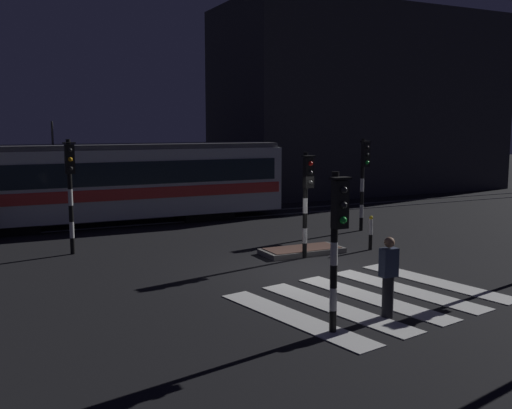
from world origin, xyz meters
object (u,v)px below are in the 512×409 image
object	(u,v)px
traffic_light_corner_far_left	(70,179)
bollard_island_edge	(371,233)
pedestrian_waiting_at_kerb	(388,277)
traffic_light_corner_far_right	(364,170)
tram	(111,182)
traffic_light_median_centre	(307,189)
traffic_light_kerb_mid_left	(337,229)

from	to	relation	value
traffic_light_corner_far_left	bollard_island_edge	xyz separation A→B (m)	(8.76, -3.48, -1.80)
pedestrian_waiting_at_kerb	bollard_island_edge	bearing A→B (deg)	55.96
traffic_light_corner_far_right	traffic_light_corner_far_left	world-z (taller)	traffic_light_corner_far_left
tram	traffic_light_corner_far_left	bearing A→B (deg)	-114.29
tram	pedestrian_waiting_at_kerb	distance (m)	14.54
pedestrian_waiting_at_kerb	traffic_light_corner_far_left	bearing A→B (deg)	118.38
traffic_light_corner_far_right	traffic_light_median_centre	world-z (taller)	traffic_light_corner_far_right
traffic_light_corner_far_left	traffic_light_kerb_mid_left	bearing A→B (deg)	-70.24
tram	traffic_light_median_centre	bearing A→B (deg)	-65.92
traffic_light_median_centre	tram	bearing A→B (deg)	114.08
tram	traffic_light_corner_far_right	bearing A→B (deg)	-34.50
traffic_light_corner_far_right	traffic_light_corner_far_left	size ratio (longest dim) A/B	0.98
traffic_light_corner_far_right	traffic_light_corner_far_left	bearing A→B (deg)	177.04
pedestrian_waiting_at_kerb	bollard_island_edge	distance (m)	6.84
tram	pedestrian_waiting_at_kerb	size ratio (longest dim) A/B	8.47
traffic_light_median_centre	traffic_light_corner_far_left	bearing A→B (deg)	149.72
traffic_light_median_centre	tram	size ratio (longest dim) A/B	0.22
bollard_island_edge	tram	bearing A→B (deg)	126.77
traffic_light_median_centre	traffic_light_corner_far_left	size ratio (longest dim) A/B	0.90
traffic_light_corner_far_left	traffic_light_median_centre	bearing A→B (deg)	-30.28
tram	bollard_island_edge	xyz separation A→B (m)	(6.44, -8.62, -1.18)
tram	bollard_island_edge	world-z (taller)	tram
traffic_light_kerb_mid_left	tram	xyz separation A→B (m)	(-1.09, 14.63, -0.32)
traffic_light_corner_far_right	traffic_light_corner_far_left	xyz separation A→B (m)	(-10.59, 0.55, 0.05)
bollard_island_edge	traffic_light_corner_far_left	bearing A→B (deg)	158.35
traffic_light_median_centre	traffic_light_corner_far_right	bearing A→B (deg)	35.49
bollard_island_edge	pedestrian_waiting_at_kerb	bearing A→B (deg)	-124.04
traffic_light_median_centre	tram	xyz separation A→B (m)	(-3.93, 8.78, -0.37)
traffic_light_corner_far_right	bollard_island_edge	xyz separation A→B (m)	(-1.83, -2.93, -1.75)
traffic_light_corner_far_right	tram	world-z (taller)	tram
traffic_light_median_centre	traffic_light_corner_far_left	world-z (taller)	traffic_light_corner_far_left
traffic_light_corner_far_right	bollard_island_edge	distance (m)	3.88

